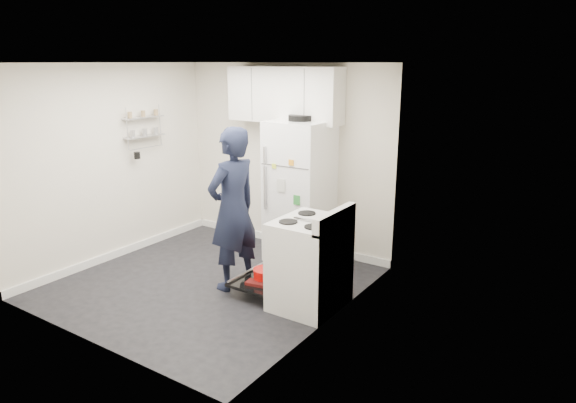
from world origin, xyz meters
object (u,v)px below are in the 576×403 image
Objects in this scene: open_oven_door at (265,277)px; refrigerator at (300,191)px; person at (233,209)px; electric_range at (309,264)px.

refrigerator is (-0.24, 1.11, 0.73)m from open_oven_door.
open_oven_door is 0.37× the size of refrigerator.
refrigerator is 1.16m from person.
refrigerator is 1.02× the size of person.
electric_range reaches higher than open_oven_door.
refrigerator is at bearing 126.28° from electric_range.
electric_range is 0.59× the size of refrigerator.
electric_range is 1.43m from refrigerator.
person is (-0.40, -0.04, 0.74)m from open_oven_door.
electric_range is 1.07m from person.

